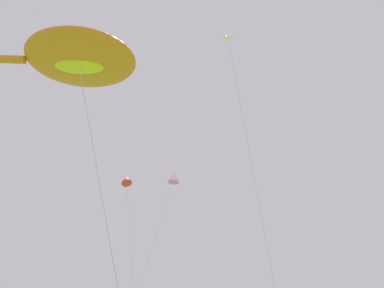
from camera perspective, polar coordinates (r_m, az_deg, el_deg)
big_show_kite at (r=18.22m, az=-19.37°, el=13.71°), size 7.82×11.51×14.48m
small_kite_box_yellow at (r=33.62m, az=-3.17°, el=-5.86°), size 4.29×2.82×16.74m
small_kite_diamond_red at (r=34.31m, az=-11.39°, el=-6.19°), size 2.34×5.36×16.63m
small_kite_delta_white at (r=22.35m, az=6.63°, el=16.21°), size 5.08×0.83×18.90m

